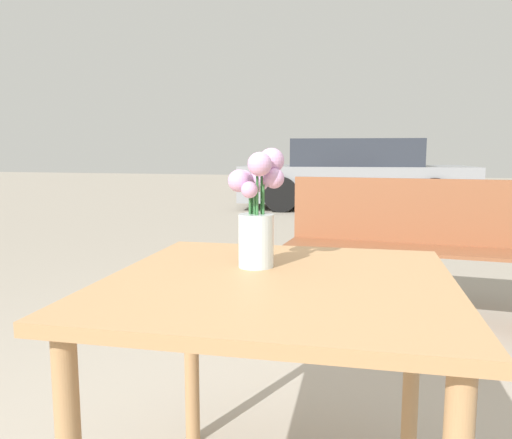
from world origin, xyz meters
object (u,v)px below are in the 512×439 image
at_px(bench_near, 416,244).
at_px(parked_car, 354,175).
at_px(table_front, 279,316).
at_px(flower_vase, 257,214).

xyz_separation_m(bench_near, parked_car, (-0.79, 6.06, 0.13)).
height_order(table_front, parked_car, parked_car).
xyz_separation_m(table_front, flower_vase, (-0.08, 0.10, 0.24)).
bearing_deg(flower_vase, parked_car, 92.05).
distance_m(table_front, bench_near, 1.98).
height_order(flower_vase, bench_near, flower_vase).
relative_size(table_front, flower_vase, 2.79).
bearing_deg(table_front, bench_near, 77.62).
height_order(table_front, flower_vase, flower_vase).
distance_m(table_front, parked_car, 8.00).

